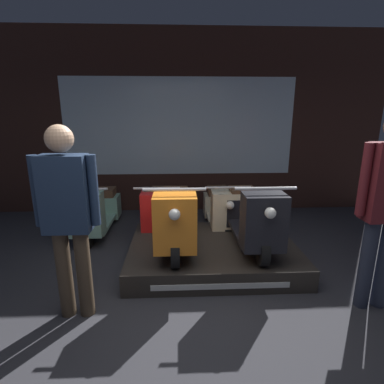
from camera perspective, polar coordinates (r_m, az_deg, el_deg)
The scene contains 9 objects.
ground_plane at distance 2.78m, azimuth -1.63°, elevation -25.43°, with size 30.00×30.00×0.00m, color #2D2D33.
shop_wall_back at distance 5.51m, azimuth -2.44°, elevation 12.79°, with size 7.43×0.09×3.20m.
display_platform at distance 3.79m, azimuth 3.94°, elevation -11.42°, with size 2.01×1.46×0.25m.
scooter_display_left at distance 3.57m, azimuth -3.16°, elevation -4.98°, with size 0.62×1.51×0.84m.
scooter_display_right at distance 3.67m, azimuth 11.14°, elevation -4.68°, with size 0.62×1.51×0.84m.
scooter_backrow_0 at distance 4.80m, azimuth -17.61°, elevation -3.53°, with size 0.62×1.51×0.84m.
scooter_backrow_1 at distance 4.64m, azimuth -6.12°, elevation -3.51°, with size 0.62×1.51×0.84m.
scooter_backrow_2 at distance 4.68m, azimuth 5.67°, elevation -3.34°, with size 0.62×1.51×0.84m.
person_left_browsing at distance 2.73m, azimuth -22.65°, elevation -3.42°, with size 0.54×0.22×1.71m.
Camera 1 is at (-0.03, -2.12, 1.80)m, focal length 28.00 mm.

